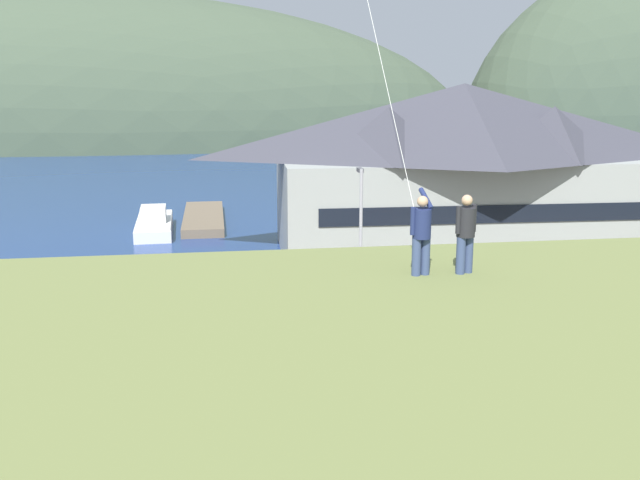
{
  "coord_description": "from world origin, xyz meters",
  "views": [
    {
      "loc": [
        -4.71,
        -24.15,
        11.59
      ],
      "look_at": [
        0.14,
        9.0,
        4.08
      ],
      "focal_mm": 40.48,
      "sensor_mm": 36.0,
      "label": 1
    }
  ],
  "objects_px": {
    "parked_car_corner_spot": "(49,399)",
    "parking_light_pole": "(361,229)",
    "parked_car_mid_row_far": "(272,371)",
    "parked_car_lone_by_shed": "(148,332)",
    "parked_car_back_row_left": "(586,300)",
    "person_kite_flyer": "(421,232)",
    "wharf_dock": "(204,218)",
    "parked_car_back_row_right": "(527,358)",
    "parked_car_mid_row_center": "(273,326)",
    "parked_car_front_row_end": "(422,315)",
    "harbor_lodge": "(462,164)",
    "person_companion": "(466,231)",
    "moored_boat_wharfside": "(154,224)"
  },
  "relations": [
    {
      "from": "parked_car_mid_row_far",
      "to": "parked_car_front_row_end",
      "type": "bearing_deg",
      "value": 36.28
    },
    {
      "from": "parked_car_corner_spot",
      "to": "parked_car_mid_row_center",
      "type": "bearing_deg",
      "value": 37.98
    },
    {
      "from": "harbor_lodge",
      "to": "parked_car_corner_spot",
      "type": "bearing_deg",
      "value": -134.26
    },
    {
      "from": "wharf_dock",
      "to": "parked_car_mid_row_center",
      "type": "relative_size",
      "value": 2.91
    },
    {
      "from": "harbor_lodge",
      "to": "parked_car_front_row_end",
      "type": "height_order",
      "value": "harbor_lodge"
    },
    {
      "from": "person_companion",
      "to": "moored_boat_wharfside",
      "type": "bearing_deg",
      "value": 103.9
    },
    {
      "from": "parked_car_back_row_right",
      "to": "harbor_lodge",
      "type": "bearing_deg",
      "value": 77.72
    },
    {
      "from": "parked_car_corner_spot",
      "to": "parking_light_pole",
      "type": "xyz_separation_m",
      "value": [
        12.9,
        11.16,
        3.15
      ]
    },
    {
      "from": "parked_car_back_row_left",
      "to": "person_kite_flyer",
      "type": "bearing_deg",
      "value": -128.6
    },
    {
      "from": "parked_car_mid_row_center",
      "to": "parked_car_lone_by_shed",
      "type": "relative_size",
      "value": 1.01
    },
    {
      "from": "person_companion",
      "to": "parked_car_mid_row_far",
      "type": "bearing_deg",
      "value": 108.98
    },
    {
      "from": "parked_car_mid_row_far",
      "to": "parked_car_mid_row_center",
      "type": "relative_size",
      "value": 0.98
    },
    {
      "from": "parking_light_pole",
      "to": "harbor_lodge",
      "type": "bearing_deg",
      "value": 51.37
    },
    {
      "from": "moored_boat_wharfside",
      "to": "parked_car_back_row_left",
      "type": "distance_m",
      "value": 32.91
    },
    {
      "from": "parked_car_back_row_left",
      "to": "person_companion",
      "type": "xyz_separation_m",
      "value": [
        -12.36,
        -16.73,
        7.29
      ]
    },
    {
      "from": "harbor_lodge",
      "to": "parked_car_lone_by_shed",
      "type": "xyz_separation_m",
      "value": [
        -19.42,
        -16.48,
        -4.96
      ]
    },
    {
      "from": "parked_car_corner_spot",
      "to": "parking_light_pole",
      "type": "relative_size",
      "value": 0.6
    },
    {
      "from": "parked_car_corner_spot",
      "to": "person_kite_flyer",
      "type": "distance_m",
      "value": 15.31
    },
    {
      "from": "wharf_dock",
      "to": "parked_car_mid_row_center",
      "type": "bearing_deg",
      "value": -83.49
    },
    {
      "from": "harbor_lodge",
      "to": "wharf_dock",
      "type": "xyz_separation_m",
      "value": [
        -17.44,
        12.82,
        -5.67
      ]
    },
    {
      "from": "wharf_dock",
      "to": "moored_boat_wharfside",
      "type": "xyz_separation_m",
      "value": [
        -3.69,
        -3.63,
        0.37
      ]
    },
    {
      "from": "parked_car_corner_spot",
      "to": "parked_car_back_row_right",
      "type": "distance_m",
      "value": 17.5
    },
    {
      "from": "parked_car_front_row_end",
      "to": "parking_light_pole",
      "type": "bearing_deg",
      "value": 113.85
    },
    {
      "from": "harbor_lodge",
      "to": "parking_light_pole",
      "type": "relative_size",
      "value": 3.63
    },
    {
      "from": "parked_car_corner_spot",
      "to": "parked_car_back_row_right",
      "type": "relative_size",
      "value": 1.01
    },
    {
      "from": "parked_car_front_row_end",
      "to": "parked_car_lone_by_shed",
      "type": "xyz_separation_m",
      "value": [
        -12.15,
        -0.43,
        0.0
      ]
    },
    {
      "from": "moored_boat_wharfside",
      "to": "parked_car_back_row_right",
      "type": "distance_m",
      "value": 34.88
    },
    {
      "from": "harbor_lodge",
      "to": "person_companion",
      "type": "distance_m",
      "value": 33.55
    },
    {
      "from": "parked_car_back_row_left",
      "to": "parked_car_front_row_end",
      "type": "bearing_deg",
      "value": -172.22
    },
    {
      "from": "parked_car_back_row_right",
      "to": "parking_light_pole",
      "type": "xyz_separation_m",
      "value": [
        -4.55,
        10.0,
        3.15
      ]
    },
    {
      "from": "parked_car_front_row_end",
      "to": "parked_car_mid_row_far",
      "type": "height_order",
      "value": "same"
    },
    {
      "from": "person_kite_flyer",
      "to": "person_companion",
      "type": "relative_size",
      "value": 1.07
    },
    {
      "from": "moored_boat_wharfside",
      "to": "parking_light_pole",
      "type": "xyz_separation_m",
      "value": [
        11.88,
        -20.76,
        3.5
      ]
    },
    {
      "from": "parked_car_back_row_right",
      "to": "person_companion",
      "type": "height_order",
      "value": "person_companion"
    },
    {
      "from": "wharf_dock",
      "to": "parked_car_back_row_left",
      "type": "bearing_deg",
      "value": -55.88
    },
    {
      "from": "wharf_dock",
      "to": "moored_boat_wharfside",
      "type": "relative_size",
      "value": 1.51
    },
    {
      "from": "harbor_lodge",
      "to": "parked_car_front_row_end",
      "type": "distance_m",
      "value": 18.3
    },
    {
      "from": "parked_car_mid_row_far",
      "to": "parked_car_lone_by_shed",
      "type": "distance_m",
      "value": 6.91
    },
    {
      "from": "parked_car_corner_spot",
      "to": "parking_light_pole",
      "type": "height_order",
      "value": "parking_light_pole"
    },
    {
      "from": "moored_boat_wharfside",
      "to": "parked_car_mid_row_center",
      "type": "distance_m",
      "value": 26.58
    },
    {
      "from": "parked_car_back_row_right",
      "to": "parking_light_pole",
      "type": "height_order",
      "value": "parking_light_pole"
    },
    {
      "from": "harbor_lodge",
      "to": "person_kite_flyer",
      "type": "bearing_deg",
      "value": -110.84
    },
    {
      "from": "harbor_lodge",
      "to": "wharf_dock",
      "type": "bearing_deg",
      "value": 143.67
    },
    {
      "from": "wharf_dock",
      "to": "parked_car_back_row_right",
      "type": "bearing_deg",
      "value": -69.67
    },
    {
      "from": "parking_light_pole",
      "to": "parked_car_front_row_end",
      "type": "bearing_deg",
      "value": -66.15
    },
    {
      "from": "moored_boat_wharfside",
      "to": "person_companion",
      "type": "relative_size",
      "value": 4.83
    },
    {
      "from": "parking_light_pole",
      "to": "parked_car_mid_row_center",
      "type": "bearing_deg",
      "value": -134.87
    },
    {
      "from": "moored_boat_wharfside",
      "to": "parked_car_lone_by_shed",
      "type": "xyz_separation_m",
      "value": [
        1.72,
        -25.66,
        0.34
      ]
    },
    {
      "from": "parked_car_mid_row_center",
      "to": "person_companion",
      "type": "bearing_deg",
      "value": -78.59
    },
    {
      "from": "parked_car_mid_row_far",
      "to": "person_kite_flyer",
      "type": "height_order",
      "value": "person_kite_flyer"
    }
  ]
}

